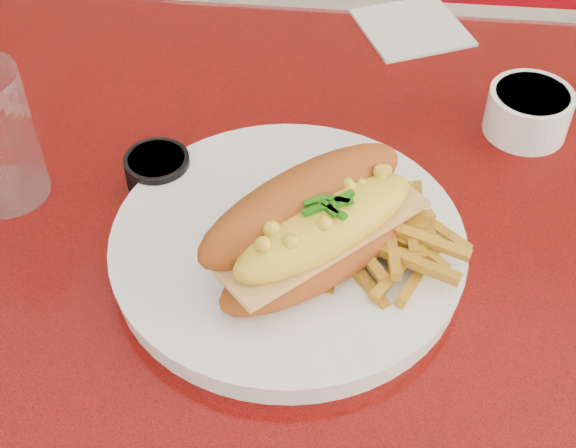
# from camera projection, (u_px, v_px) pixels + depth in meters

# --- Properties ---
(diner_table) EXTENTS (1.23, 0.83, 0.77)m
(diner_table) POSITION_uv_depth(u_px,v_px,m) (449.00, 350.00, 0.84)
(diner_table) COLOR red
(diner_table) RESTS_ON ground
(booth_bench_far) EXTENTS (1.20, 0.51, 0.90)m
(booth_bench_far) POSITION_uv_depth(u_px,v_px,m) (413.00, 115.00, 1.63)
(booth_bench_far) COLOR #A10A16
(booth_bench_far) RESTS_ON ground
(dinner_plate) EXTENTS (0.38, 0.38, 0.02)m
(dinner_plate) POSITION_uv_depth(u_px,v_px,m) (288.00, 246.00, 0.71)
(dinner_plate) COLOR white
(dinner_plate) RESTS_ON diner_table
(mac_hoagie) EXTENTS (0.22, 0.22, 0.09)m
(mac_hoagie) POSITION_uv_depth(u_px,v_px,m) (317.00, 226.00, 0.66)
(mac_hoagie) COLOR #A74F1A
(mac_hoagie) RESTS_ON dinner_plate
(fries_pile) EXTENTS (0.15, 0.14, 0.03)m
(fries_pile) POSITION_uv_depth(u_px,v_px,m) (378.00, 230.00, 0.68)
(fries_pile) COLOR gold
(fries_pile) RESTS_ON dinner_plate
(fork) EXTENTS (0.06, 0.14, 0.00)m
(fork) POSITION_uv_depth(u_px,v_px,m) (367.00, 248.00, 0.69)
(fork) COLOR silver
(fork) RESTS_ON dinner_plate
(gravy_ramekin) EXTENTS (0.10, 0.10, 0.05)m
(gravy_ramekin) POSITION_uv_depth(u_px,v_px,m) (528.00, 111.00, 0.82)
(gravy_ramekin) COLOR white
(gravy_ramekin) RESTS_ON diner_table
(sauce_cup_left) EXTENTS (0.07, 0.07, 0.03)m
(sauce_cup_left) POSITION_uv_depth(u_px,v_px,m) (158.00, 169.00, 0.77)
(sauce_cup_left) COLOR black
(sauce_cup_left) RESTS_ON diner_table
(paper_napkin) EXTENTS (0.16, 0.16, 0.00)m
(paper_napkin) POSITION_uv_depth(u_px,v_px,m) (412.00, 28.00, 0.97)
(paper_napkin) COLOR silver
(paper_napkin) RESTS_ON diner_table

